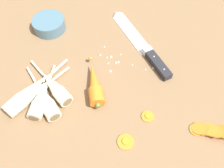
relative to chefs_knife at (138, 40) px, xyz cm
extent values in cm
cube|color=brown|center=(-7.83, -16.64, -2.65)|extent=(120.00, 90.00, 4.00)
cube|color=silver|center=(-2.10, 3.65, -0.40)|extent=(13.78, 19.53, 0.50)
cone|color=silver|center=(-7.68, 13.36, -0.40)|extent=(4.93, 4.57, 3.96)
cube|color=silver|center=(2.88, -5.02, 0.45)|extent=(3.55, 3.20, 2.20)
cube|color=#232328|center=(6.12, -10.65, 0.45)|extent=(7.91, 10.93, 2.20)
sphere|color=silver|center=(4.73, -8.22, 1.55)|extent=(0.50, 0.50, 0.50)
sphere|color=silver|center=(7.52, -13.08, 1.55)|extent=(0.50, 0.50, 0.50)
cylinder|color=orange|center=(-11.93, -23.31, 1.45)|extent=(5.16, 5.66, 4.20)
cone|color=orange|center=(-13.22, -17.62, 1.45)|extent=(6.45, 12.25, 3.99)
sphere|color=orange|center=(-14.96, -9.87, 1.45)|extent=(1.20, 1.20, 1.20)
cylinder|color=#5B7F3D|center=(-11.27, -26.26, 1.45)|extent=(1.39, 1.24, 1.20)
cylinder|color=beige|center=(-27.62, -28.56, 1.35)|extent=(4.42, 4.73, 4.00)
cone|color=beige|center=(-27.00, -22.56, 1.35)|extent=(4.56, 8.06, 3.80)
cylinder|color=beige|center=(-26.38, -16.41, 0.45)|extent=(1.54, 8.38, 0.70)
cylinder|color=#7A6647|center=(-27.84, -30.72, 1.35)|extent=(2.82, 0.58, 2.80)
cylinder|color=beige|center=(-33.64, -27.59, 1.35)|extent=(6.31, 6.43, 4.00)
cone|color=beige|center=(-29.12, -22.26, 1.35)|extent=(8.68, 9.29, 3.80)
cylinder|color=beige|center=(-24.50, -16.79, 0.45)|extent=(6.79, 7.84, 0.70)
cylinder|color=#7A6647|center=(-35.27, -29.52, 1.35)|extent=(2.33, 2.04, 2.80)
cylinder|color=beige|center=(-21.34, -23.79, 1.35)|extent=(6.11, 6.13, 4.00)
cone|color=beige|center=(-25.80, -19.12, 1.35)|extent=(8.46, 8.61, 3.80)
cylinder|color=beige|center=(-30.38, -14.33, 0.45)|extent=(6.69, 6.95, 0.70)
cylinder|color=#7A6647|center=(-19.73, -25.48, 1.35)|extent=(2.23, 2.15, 2.80)
cylinder|color=beige|center=(-34.02, -27.19, 1.35)|extent=(6.39, 6.80, 4.00)
cone|color=beige|center=(-29.76, -20.84, 1.35)|extent=(8.61, 10.24, 3.80)
cylinder|color=beige|center=(-25.39, -14.34, 0.45)|extent=(6.48, 9.18, 0.70)
cylinder|color=#7A6647|center=(-35.55, -29.47, 1.35)|extent=(2.49, 1.81, 2.80)
cylinder|color=beige|center=(-23.70, -28.26, 1.35)|extent=(6.01, 6.18, 4.00)
cone|color=beige|center=(-27.51, -22.90, 1.35)|extent=(7.98, 9.07, 3.80)
cylinder|color=beige|center=(-31.42, -17.41, 0.45)|extent=(5.85, 7.83, 0.70)
cylinder|color=#7A6647|center=(-22.33, -30.20, 1.35)|extent=(2.46, 1.87, 2.80)
cylinder|color=orange|center=(15.01, -31.05, -0.30)|extent=(3.54, 3.54, 0.70)
cylinder|color=orange|center=(15.54, -30.90, -0.06)|extent=(3.62, 3.55, 1.88)
cylinder|color=orange|center=(16.52, -31.20, 0.19)|extent=(3.36, 3.28, 2.07)
cylinder|color=orange|center=(17.79, -31.20, 0.43)|extent=(3.69, 3.61, 1.78)
cylinder|color=orange|center=(18.53, -31.59, 0.68)|extent=(3.49, 3.41, 1.76)
cylinder|color=orange|center=(19.55, -31.98, 0.92)|extent=(3.49, 3.41, 2.00)
cylinder|color=orange|center=(20.60, -31.88, 1.17)|extent=(3.61, 3.56, 2.37)
cylinder|color=orange|center=(2.39, -27.86, -0.30)|extent=(3.48, 3.48, 0.70)
cylinder|color=orange|center=(2.39, -27.86, -0.03)|extent=(1.46, 1.46, 0.16)
cylinder|color=orange|center=(-3.51, -35.27, -0.30)|extent=(4.38, 4.38, 0.70)
cylinder|color=orange|center=(-3.51, -35.27, -0.03)|extent=(1.84, 1.84, 0.16)
cylinder|color=slate|center=(-30.83, 4.67, 1.35)|extent=(11.00, 11.00, 4.00)
cylinder|color=#3E5C6C|center=(-30.83, 4.67, 1.83)|extent=(8.80, 8.80, 2.80)
sphere|color=beige|center=(-7.04, -9.61, -0.29)|extent=(0.72, 0.72, 0.72)
sphere|color=beige|center=(-8.76, -12.93, -0.40)|extent=(0.51, 0.51, 0.51)
sphere|color=beige|center=(-1.84, -10.14, -0.40)|extent=(0.51, 0.51, 0.51)
sphere|color=beige|center=(-5.53, -6.10, -0.41)|extent=(0.49, 0.49, 0.49)
sphere|color=beige|center=(3.45, -4.37, -0.39)|extent=(0.52, 0.52, 0.52)
sphere|color=beige|center=(-8.64, -13.00, -0.26)|extent=(0.79, 0.79, 0.79)
sphere|color=beige|center=(3.27, -3.96, -0.33)|extent=(0.65, 0.65, 0.65)
sphere|color=beige|center=(2.30, -11.79, -0.40)|extent=(0.50, 0.50, 0.50)
sphere|color=beige|center=(-9.44, -9.89, -0.36)|extent=(0.57, 0.57, 0.57)
sphere|color=beige|center=(-8.74, -7.30, -0.22)|extent=(0.86, 0.86, 0.86)
sphere|color=beige|center=(-6.26, -9.30, -0.29)|extent=(0.73, 0.73, 0.73)
sphere|color=beige|center=(4.49, -3.62, -0.26)|extent=(0.77, 0.77, 0.77)
sphere|color=beige|center=(4.67, -11.23, -0.30)|extent=(0.71, 0.71, 0.71)
sphere|color=beige|center=(-12.25, -6.62, -0.33)|extent=(0.65, 0.65, 0.65)
sphere|color=beige|center=(-11.18, -2.99, -0.39)|extent=(0.53, 0.53, 0.53)
sphere|color=beige|center=(3.23, -7.05, -0.44)|extent=(0.43, 0.43, 0.43)
sphere|color=beige|center=(-9.99, -7.59, -0.40)|extent=(0.51, 0.51, 0.51)
sphere|color=beige|center=(3.12, -4.26, -0.43)|extent=(0.45, 0.45, 0.45)
camera|label=1|loc=(-5.98, -55.93, 57.77)|focal=37.61mm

